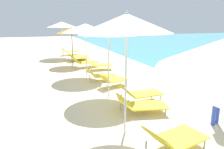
{
  "coord_description": "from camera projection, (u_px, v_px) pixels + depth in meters",
  "views": [
    {
      "loc": [
        -2.27,
        -0.88,
        2.6
      ],
      "look_at": [
        0.06,
        5.72,
        0.85
      ],
      "focal_mm": 33.76,
      "sensor_mm": 36.0,
      "label": 1
    }
  ],
  "objects": [
    {
      "name": "lounger_fourth_inland",
      "position": [
        101.0,
        75.0,
        9.54
      ],
      "size": [
        1.36,
        0.81,
        0.58
      ],
      "rotation": [
        0.0,
        0.0,
        -0.15
      ],
      "color": "yellow",
      "rests_on": "ground"
    },
    {
      "name": "umbrella_third",
      "position": [
        109.0,
        29.0,
        7.08
      ],
      "size": [
        2.11,
        2.11,
        2.62
      ],
      "color": "silver",
      "rests_on": "ground"
    },
    {
      "name": "lounger_second_shoreside",
      "position": [
        141.0,
        104.0,
        6.12
      ],
      "size": [
        1.56,
        0.97,
        0.56
      ],
      "rotation": [
        0.0,
        0.0,
        -0.22
      ],
      "color": "yellow",
      "rests_on": "ground"
    },
    {
      "name": "lounger_third_inland",
      "position": [
        140.0,
        93.0,
        6.91
      ],
      "size": [
        1.43,
        0.69,
        0.64
      ],
      "rotation": [
        0.0,
        0.0,
        0.04
      ],
      "color": "yellow",
      "rests_on": "ground"
    },
    {
      "name": "lounger_farthest_inland",
      "position": [
        77.0,
        56.0,
        15.06
      ],
      "size": [
        1.4,
        0.86,
        0.48
      ],
      "rotation": [
        0.0,
        0.0,
        0.16
      ],
      "color": "yellow",
      "rests_on": "ground"
    },
    {
      "name": "umbrella_fifth",
      "position": [
        72.0,
        30.0,
        12.65
      ],
      "size": [
        1.83,
        1.83,
        2.35
      ],
      "color": "#4C4C51",
      "rests_on": "ground"
    },
    {
      "name": "lounger_farthest_shoreside",
      "position": [
        69.0,
        51.0,
        16.99
      ],
      "size": [
        1.42,
        0.84,
        0.6
      ],
      "rotation": [
        0.0,
        0.0,
        0.14
      ],
      "color": "yellow",
      "rests_on": "ground"
    },
    {
      "name": "lounger_third_shoreside",
      "position": [
        113.0,
        79.0,
        8.66
      ],
      "size": [
        1.29,
        0.84,
        0.6
      ],
      "rotation": [
        0.0,
        0.0,
        0.25
      ],
      "color": "yellow",
      "rests_on": "ground"
    },
    {
      "name": "umbrella_farthest",
      "position": [
        62.0,
        25.0,
        15.45
      ],
      "size": [
        2.17,
        2.17,
        2.69
      ],
      "color": "silver",
      "rests_on": "ground"
    },
    {
      "name": "lounger_fourth_shoreside",
      "position": [
        99.0,
        65.0,
        11.74
      ],
      "size": [
        1.41,
        0.76,
        0.52
      ],
      "rotation": [
        0.0,
        0.0,
        -0.06
      ],
      "color": "yellow",
      "rests_on": "ground"
    },
    {
      "name": "lounger_fifth_inland",
      "position": [
        84.0,
        62.0,
        12.29
      ],
      "size": [
        1.61,
        0.96,
        0.71
      ],
      "rotation": [
        0.0,
        0.0,
        0.19
      ],
      "color": "yellow",
      "rests_on": "ground"
    },
    {
      "name": "lounger_fifth_shoreside",
      "position": [
        78.0,
        57.0,
        14.4
      ],
      "size": [
        1.5,
        0.95,
        0.59
      ],
      "rotation": [
        0.0,
        0.0,
        0.19
      ],
      "color": "yellow",
      "rests_on": "ground"
    },
    {
      "name": "person_walking_near",
      "position": [
        219.0,
        86.0,
        5.28
      ],
      "size": [
        0.41,
        0.31,
        1.7
      ],
      "rotation": [
        0.0,
        0.0,
        4.99
      ],
      "color": "#334CB2",
      "rests_on": "ground"
    },
    {
      "name": "umbrella_second",
      "position": [
        127.0,
        23.0,
        4.46
      ],
      "size": [
        1.99,
        1.99,
        2.84
      ],
      "color": "silver",
      "rests_on": "ground"
    },
    {
      "name": "umbrella_fourth",
      "position": [
        85.0,
        28.0,
        9.82
      ],
      "size": [
        2.18,
        2.18,
        2.6
      ],
      "color": "silver",
      "rests_on": "ground"
    },
    {
      "name": "lounger_second_inland",
      "position": [
        175.0,
        138.0,
        4.32
      ],
      "size": [
        1.44,
        0.95,
        0.58
      ],
      "rotation": [
        0.0,
        0.0,
        0.21
      ],
      "color": "yellow",
      "rests_on": "ground"
    }
  ]
}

